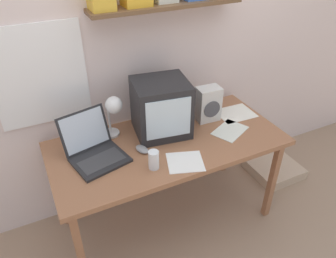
{
  "coord_description": "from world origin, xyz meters",
  "views": [
    {
      "loc": [
        -0.77,
        -1.59,
        2.02
      ],
      "look_at": [
        0.0,
        0.0,
        0.84
      ],
      "focal_mm": 35.0,
      "sensor_mm": 36.0,
      "label": 1
    }
  ],
  "objects": [
    {
      "name": "open_notebook",
      "position": [
        0.62,
        0.1,
        0.74
      ],
      "size": [
        0.28,
        0.23,
        0.0
      ],
      "rotation": [
        0.0,
        0.0,
        -0.04
      ],
      "color": "white",
      "rests_on": "corner_desk"
    },
    {
      "name": "crt_monitor",
      "position": [
        0.01,
        0.13,
        0.93
      ],
      "size": [
        0.4,
        0.38,
        0.37
      ],
      "rotation": [
        0.0,
        0.0,
        -0.15
      ],
      "color": "#232326",
      "rests_on": "corner_desk"
    },
    {
      "name": "floor_cushion",
      "position": [
        1.11,
        0.06,
        0.04
      ],
      "size": [
        0.42,
        0.42,
        0.09
      ],
      "color": "#C7AC90",
      "rests_on": "ground_plane"
    },
    {
      "name": "desk_lamp",
      "position": [
        -0.3,
        0.2,
        0.96
      ],
      "size": [
        0.14,
        0.18,
        0.31
      ],
      "rotation": [
        0.0,
        0.0,
        0.39
      ],
      "color": "white",
      "rests_on": "corner_desk"
    },
    {
      "name": "juice_glass",
      "position": [
        -0.19,
        -0.2,
        0.8
      ],
      "size": [
        0.06,
        0.06,
        0.12
      ],
      "color": "white",
      "rests_on": "corner_desk"
    },
    {
      "name": "space_heater",
      "position": [
        0.38,
        0.13,
        0.87
      ],
      "size": [
        0.17,
        0.13,
        0.25
      ],
      "rotation": [
        0.0,
        0.0,
        -0.05
      ],
      "color": "silver",
      "rests_on": "corner_desk"
    },
    {
      "name": "corner_desk",
      "position": [
        0.0,
        0.0,
        0.68
      ],
      "size": [
        1.56,
        0.73,
        0.74
      ],
      "color": "#9B6343",
      "rests_on": "ground_plane"
    },
    {
      "name": "back_wall",
      "position": [
        0.0,
        0.44,
        1.31
      ],
      "size": [
        5.6,
        0.24,
        2.6
      ],
      "color": "silver",
      "rests_on": "ground_plane"
    },
    {
      "name": "ground_plane",
      "position": [
        0.0,
        0.0,
        0.0
      ],
      "size": [
        12.0,
        12.0,
        0.0
      ],
      "primitive_type": "plane",
      "color": "tan"
    },
    {
      "name": "printed_handout",
      "position": [
        0.0,
        -0.24,
        0.74
      ],
      "size": [
        0.27,
        0.26,
        0.0
      ],
      "rotation": [
        0.0,
        0.0,
        -0.33
      ],
      "color": "white",
      "rests_on": "corner_desk"
    },
    {
      "name": "computer_mouse",
      "position": [
        -0.2,
        -0.02,
        0.76
      ],
      "size": [
        0.09,
        0.12,
        0.03
      ],
      "rotation": [
        0.0,
        0.0,
        0.29
      ],
      "color": "gray",
      "rests_on": "corner_desk"
    },
    {
      "name": "laptop",
      "position": [
        -0.48,
        0.07,
        0.81
      ],
      "size": [
        0.38,
        0.4,
        0.26
      ],
      "rotation": [
        0.0,
        0.0,
        0.23
      ],
      "color": "#232326",
      "rests_on": "corner_desk"
    },
    {
      "name": "loose_paper_near_laptop",
      "position": [
        0.45,
        -0.07,
        0.74
      ],
      "size": [
        0.3,
        0.26,
        0.0
      ],
      "rotation": [
        0.0,
        0.0,
        0.45
      ],
      "color": "white",
      "rests_on": "corner_desk"
    }
  ]
}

